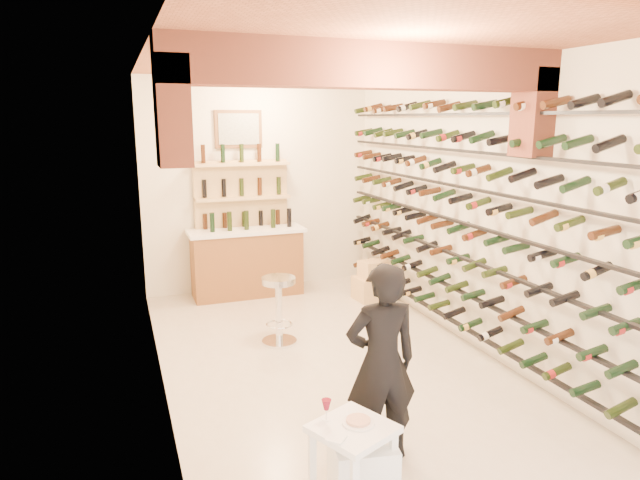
# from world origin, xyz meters

# --- Properties ---
(ground) EXTENTS (6.00, 6.00, 0.00)m
(ground) POSITION_xyz_m (0.00, 0.00, 0.00)
(ground) COLOR beige
(ground) RESTS_ON ground
(room_shell) EXTENTS (3.52, 6.02, 3.21)m
(room_shell) POSITION_xyz_m (0.00, -0.26, 2.25)
(room_shell) COLOR beige
(room_shell) RESTS_ON ground
(wine_rack) EXTENTS (0.32, 5.70, 2.56)m
(wine_rack) POSITION_xyz_m (1.53, 0.00, 1.55)
(wine_rack) COLOR black
(wine_rack) RESTS_ON ground
(back_counter) EXTENTS (1.70, 0.62, 1.29)m
(back_counter) POSITION_xyz_m (-0.30, 2.65, 0.53)
(back_counter) COLOR brown
(back_counter) RESTS_ON ground
(back_shelving) EXTENTS (1.40, 0.31, 2.73)m
(back_shelving) POSITION_xyz_m (-0.30, 2.89, 1.17)
(back_shelving) COLOR tan
(back_shelving) RESTS_ON ground
(tasting_table) EXTENTS (0.61, 0.61, 0.81)m
(tasting_table) POSITION_xyz_m (-0.74, -2.34, 0.55)
(tasting_table) COLOR white
(tasting_table) RESTS_ON ground
(white_stool) EXTENTS (0.48, 0.48, 0.52)m
(white_stool) POSITION_xyz_m (-0.64, -2.28, 0.26)
(white_stool) COLOR white
(white_stool) RESTS_ON ground
(person) EXTENTS (0.60, 0.42, 1.57)m
(person) POSITION_xyz_m (-0.26, -1.77, 0.78)
(person) COLOR black
(person) RESTS_ON ground
(chrome_barstool) EXTENTS (0.41, 0.41, 0.80)m
(chrome_barstool) POSITION_xyz_m (-0.37, 0.70, 0.47)
(chrome_barstool) COLOR silver
(chrome_barstool) RESTS_ON ground
(crate_lower) EXTENTS (0.59, 0.44, 0.34)m
(crate_lower) POSITION_xyz_m (1.40, 1.82, 0.17)
(crate_lower) COLOR tan
(crate_lower) RESTS_ON ground
(crate_upper) EXTENTS (0.46, 0.35, 0.24)m
(crate_upper) POSITION_xyz_m (1.40, 1.82, 0.46)
(crate_upper) COLOR tan
(crate_upper) RESTS_ON crate_lower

